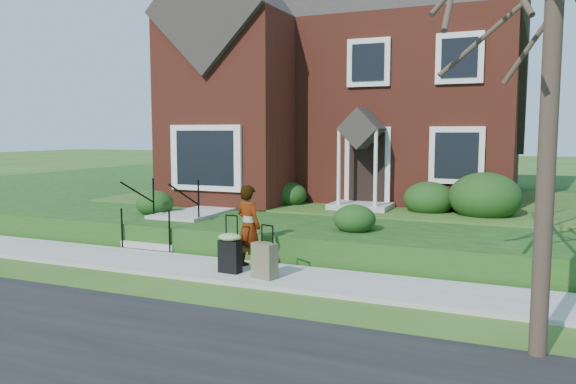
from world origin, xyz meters
The scene contains 11 objects.
ground centered at (0.00, 0.00, 0.00)m, with size 120.00×120.00×0.00m, color #2D5119.
street centered at (0.00, -5.00, 0.01)m, with size 60.00×6.00×0.01m, color black.
sidewalk centered at (0.00, 0.00, 0.04)m, with size 60.00×1.60×0.08m, color #9E9B93.
terrace centered at (4.00, 10.90, 0.30)m, with size 44.00×20.00×0.60m, color #183C10.
walkway centered at (-2.50, 5.00, 0.63)m, with size 1.20×6.00×0.06m, color #9E9B93.
main_house centered at (-0.21, 9.61, 5.26)m, with size 10.40×10.20×9.40m.
front_steps centered at (-2.50, 1.84, 0.47)m, with size 1.40×2.02×1.50m.
foundation_shrubs centered at (1.65, 5.09, 1.10)m, with size 10.22×4.61×1.24m.
woman centered at (0.38, 0.31, 0.88)m, with size 0.59×0.39×1.61m, color #999999.
suitcase_black centered at (0.26, -0.22, 0.50)m, with size 0.47×0.39×1.09m.
suitcase_olive centered at (1.03, -0.34, 0.40)m, with size 0.50×0.37×0.97m.
Camera 1 is at (5.32, -9.29, 2.71)m, focal length 35.00 mm.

